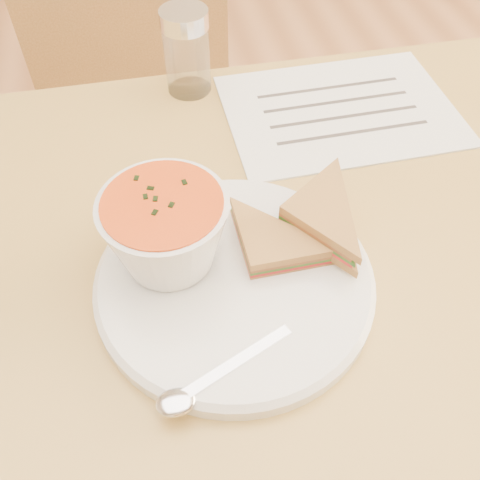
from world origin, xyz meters
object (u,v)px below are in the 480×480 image
object	(u,v)px
dining_table	(253,386)
chair_far	(159,150)
plate	(235,282)
soup_bowl	(167,234)
condiment_shaker	(187,52)

from	to	relation	value
dining_table	chair_far	world-z (taller)	chair_far
chair_far	plate	size ratio (longest dim) A/B	3.31
soup_bowl	condiment_shaker	xyz separation A→B (m)	(0.07, 0.33, -0.00)
condiment_shaker	dining_table	bearing A→B (deg)	-83.84
soup_bowl	dining_table	bearing A→B (deg)	10.23
dining_table	condiment_shaker	bearing A→B (deg)	96.16
chair_far	plate	bearing A→B (deg)	87.49
soup_bowl	chair_far	bearing A→B (deg)	88.67
plate	soup_bowl	xyz separation A→B (m)	(-0.06, 0.03, 0.05)
dining_table	soup_bowl	size ratio (longest dim) A/B	7.91
condiment_shaker	plate	bearing A→B (deg)	-90.95
dining_table	plate	world-z (taller)	plate
soup_bowl	condiment_shaker	world-z (taller)	condiment_shaker
dining_table	soup_bowl	distance (m)	0.45
plate	soup_bowl	distance (m)	0.09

